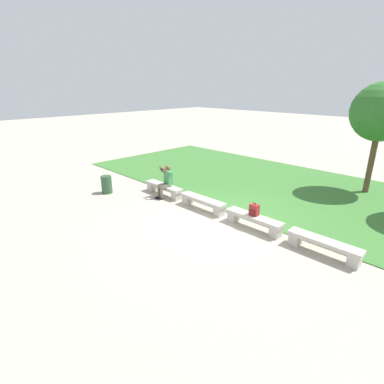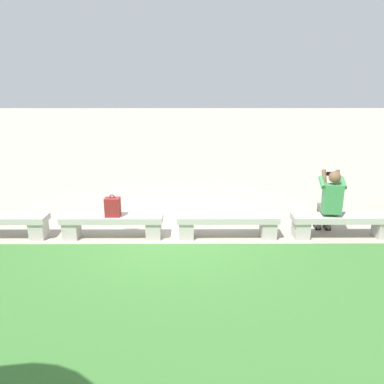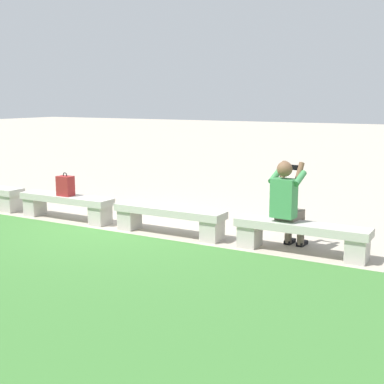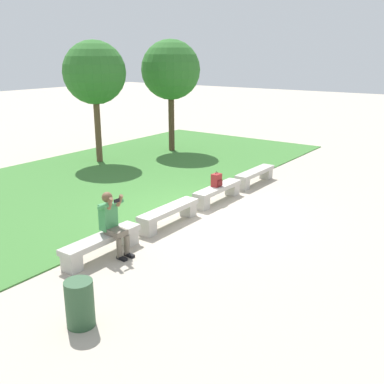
{
  "view_description": "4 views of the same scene",
  "coord_description": "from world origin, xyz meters",
  "px_view_note": "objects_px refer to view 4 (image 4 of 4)",
  "views": [
    {
      "loc": [
        5.82,
        -7.48,
        4.32
      ],
      "look_at": [
        -1.1,
        -0.56,
        0.83
      ],
      "focal_mm": 28.0,
      "sensor_mm": 36.0,
      "label": 1
    },
    {
      "loc": [
        -0.39,
        6.73,
        2.86
      ],
      "look_at": [
        -0.43,
        -0.25,
        0.84
      ],
      "focal_mm": 35.0,
      "sensor_mm": 36.0,
      "label": 2
    },
    {
      "loc": [
        -5.6,
        7.18,
        2.2
      ],
      "look_at": [
        -1.46,
        -0.13,
        0.71
      ],
      "focal_mm": 50.0,
      "sensor_mm": 36.0,
      "label": 3
    },
    {
      "loc": [
        -9.12,
        -6.44,
        4.02
      ],
      "look_at": [
        -0.6,
        -0.33,
        0.77
      ],
      "focal_mm": 42.0,
      "sensor_mm": 36.0,
      "label": 4
    }
  ],
  "objects_px": {
    "bench_near": "(169,213)",
    "backpack": "(217,180)",
    "bench_mid": "(218,191)",
    "person_photographer": "(112,220)",
    "bench_main": "(102,243)",
    "bench_far": "(255,175)",
    "tree_behind_wall": "(94,73)",
    "trash_bin": "(80,303)",
    "tree_left_background": "(171,70)"
  },
  "relations": [
    {
      "from": "bench_near",
      "to": "backpack",
      "type": "relative_size",
      "value": 4.53
    },
    {
      "from": "bench_mid",
      "to": "backpack",
      "type": "height_order",
      "value": "backpack"
    },
    {
      "from": "bench_mid",
      "to": "person_photographer",
      "type": "distance_m",
      "value": 4.2
    },
    {
      "from": "bench_main",
      "to": "bench_far",
      "type": "bearing_deg",
      "value": 0.0
    },
    {
      "from": "bench_near",
      "to": "bench_mid",
      "type": "xyz_separation_m",
      "value": [
        2.21,
        0.0,
        0.0
      ]
    },
    {
      "from": "bench_far",
      "to": "backpack",
      "type": "distance_m",
      "value": 2.27
    },
    {
      "from": "bench_near",
      "to": "tree_behind_wall",
      "type": "height_order",
      "value": "tree_behind_wall"
    },
    {
      "from": "bench_near",
      "to": "backpack",
      "type": "distance_m",
      "value": 2.2
    },
    {
      "from": "person_photographer",
      "to": "backpack",
      "type": "height_order",
      "value": "person_photographer"
    },
    {
      "from": "backpack",
      "to": "tree_behind_wall",
      "type": "xyz_separation_m",
      "value": [
        1.46,
        6.28,
        2.7
      ]
    },
    {
      "from": "tree_behind_wall",
      "to": "backpack",
      "type": "bearing_deg",
      "value": -103.09
    },
    {
      "from": "bench_far",
      "to": "person_photographer",
      "type": "distance_m",
      "value": 6.41
    },
    {
      "from": "bench_main",
      "to": "trash_bin",
      "type": "xyz_separation_m",
      "value": [
        -1.91,
        -1.54,
        0.08
      ]
    },
    {
      "from": "backpack",
      "to": "trash_bin",
      "type": "bearing_deg",
      "value": -166.02
    },
    {
      "from": "trash_bin",
      "to": "bench_far",
      "type": "bearing_deg",
      "value": 10.24
    },
    {
      "from": "tree_behind_wall",
      "to": "tree_left_background",
      "type": "distance_m",
      "value": 3.39
    },
    {
      "from": "tree_behind_wall",
      "to": "bench_near",
      "type": "bearing_deg",
      "value": -119.99
    },
    {
      "from": "trash_bin",
      "to": "bench_main",
      "type": "bearing_deg",
      "value": 38.99
    },
    {
      "from": "person_photographer",
      "to": "backpack",
      "type": "xyz_separation_m",
      "value": [
        4.14,
        0.1,
        -0.11
      ]
    },
    {
      "from": "bench_near",
      "to": "bench_main",
      "type": "bearing_deg",
      "value": 180.0
    },
    {
      "from": "bench_main",
      "to": "bench_near",
      "type": "bearing_deg",
      "value": 0.0
    },
    {
      "from": "trash_bin",
      "to": "person_photographer",
      "type": "bearing_deg",
      "value": 34.21
    },
    {
      "from": "person_photographer",
      "to": "bench_far",
      "type": "bearing_deg",
      "value": 0.69
    },
    {
      "from": "bench_main",
      "to": "bench_mid",
      "type": "height_order",
      "value": "same"
    },
    {
      "from": "backpack",
      "to": "tree_left_background",
      "type": "bearing_deg",
      "value": 48.39
    },
    {
      "from": "person_photographer",
      "to": "tree_behind_wall",
      "type": "bearing_deg",
      "value": 48.72
    },
    {
      "from": "bench_far",
      "to": "backpack",
      "type": "relative_size",
      "value": 4.53
    },
    {
      "from": "tree_behind_wall",
      "to": "trash_bin",
      "type": "height_order",
      "value": "tree_behind_wall"
    },
    {
      "from": "bench_near",
      "to": "trash_bin",
      "type": "xyz_separation_m",
      "value": [
        -4.12,
        -1.54,
        0.08
      ]
    },
    {
      "from": "bench_mid",
      "to": "tree_behind_wall",
      "type": "bearing_deg",
      "value": 77.26
    },
    {
      "from": "bench_main",
      "to": "backpack",
      "type": "height_order",
      "value": "backpack"
    },
    {
      "from": "bench_far",
      "to": "bench_mid",
      "type": "bearing_deg",
      "value": 180.0
    },
    {
      "from": "bench_main",
      "to": "bench_mid",
      "type": "relative_size",
      "value": 1.0
    },
    {
      "from": "bench_near",
      "to": "tree_behind_wall",
      "type": "distance_m",
      "value": 7.88
    },
    {
      "from": "tree_behind_wall",
      "to": "bench_far",
      "type": "bearing_deg",
      "value": -82.88
    },
    {
      "from": "person_photographer",
      "to": "backpack",
      "type": "distance_m",
      "value": 4.15
    },
    {
      "from": "person_photographer",
      "to": "trash_bin",
      "type": "xyz_separation_m",
      "value": [
        -2.16,
        -1.47,
        -0.36
      ]
    },
    {
      "from": "bench_far",
      "to": "tree_behind_wall",
      "type": "relative_size",
      "value": 0.43
    },
    {
      "from": "tree_left_background",
      "to": "trash_bin",
      "type": "distance_m",
      "value": 13.3
    },
    {
      "from": "bench_near",
      "to": "bench_mid",
      "type": "distance_m",
      "value": 2.21
    },
    {
      "from": "bench_far",
      "to": "backpack",
      "type": "bearing_deg",
      "value": 179.37
    },
    {
      "from": "bench_main",
      "to": "tree_behind_wall",
      "type": "xyz_separation_m",
      "value": [
        5.85,
        6.31,
        3.02
      ]
    },
    {
      "from": "bench_far",
      "to": "tree_left_background",
      "type": "relative_size",
      "value": 0.42
    },
    {
      "from": "tree_behind_wall",
      "to": "trash_bin",
      "type": "relative_size",
      "value": 5.99
    },
    {
      "from": "bench_main",
      "to": "bench_mid",
      "type": "distance_m",
      "value": 4.43
    },
    {
      "from": "backpack",
      "to": "trash_bin",
      "type": "relative_size",
      "value": 0.57
    },
    {
      "from": "tree_behind_wall",
      "to": "tree_left_background",
      "type": "bearing_deg",
      "value": -17.02
    },
    {
      "from": "bench_main",
      "to": "bench_near",
      "type": "relative_size",
      "value": 1.0
    },
    {
      "from": "bench_near",
      "to": "person_photographer",
      "type": "distance_m",
      "value": 2.01
    },
    {
      "from": "tree_behind_wall",
      "to": "tree_left_background",
      "type": "height_order",
      "value": "tree_left_background"
    }
  ]
}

